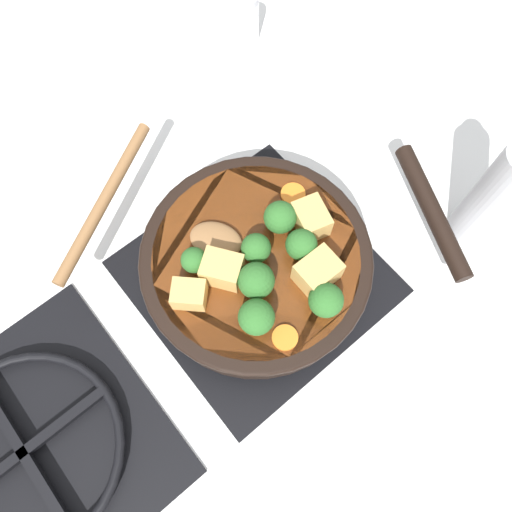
# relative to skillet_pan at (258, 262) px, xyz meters

# --- Properties ---
(ground_plane) EXTENTS (2.40, 2.40, 0.00)m
(ground_plane) POSITION_rel_skillet_pan_xyz_m (0.00, 0.00, -0.06)
(ground_plane) COLOR white
(front_burner_grate) EXTENTS (0.31, 0.31, 0.03)m
(front_burner_grate) POSITION_rel_skillet_pan_xyz_m (0.00, 0.00, -0.04)
(front_burner_grate) COLOR black
(front_burner_grate) RESTS_ON ground_plane
(rear_burner_grate) EXTENTS (0.31, 0.31, 0.03)m
(rear_burner_grate) POSITION_rel_skillet_pan_xyz_m (0.00, 0.36, -0.04)
(rear_burner_grate) COLOR black
(rear_burner_grate) RESTS_ON ground_plane
(skillet_pan) EXTENTS (0.34, 0.42, 0.05)m
(skillet_pan) POSITION_rel_skillet_pan_xyz_m (0.00, 0.00, 0.00)
(skillet_pan) COLOR black
(skillet_pan) RESTS_ON front_burner_grate
(wooden_spoon) EXTENTS (0.24, 0.23, 0.02)m
(wooden_spoon) POSITION_rel_skillet_pan_xyz_m (0.13, 0.07, 0.03)
(wooden_spoon) COLOR olive
(wooden_spoon) RESTS_ON skillet_pan
(tofu_cube_center_large) EXTENTS (0.05, 0.05, 0.03)m
(tofu_cube_center_large) POSITION_rel_skillet_pan_xyz_m (0.01, 0.10, 0.04)
(tofu_cube_center_large) COLOR tan
(tofu_cube_center_large) RESTS_ON skillet_pan
(tofu_cube_near_handle) EXTENTS (0.04, 0.05, 0.04)m
(tofu_cube_near_handle) POSITION_rel_skillet_pan_xyz_m (-0.07, -0.04, 0.04)
(tofu_cube_near_handle) COLOR tan
(tofu_cube_near_handle) RESTS_ON skillet_pan
(tofu_cube_east_chunk) EXTENTS (0.05, 0.05, 0.04)m
(tofu_cube_east_chunk) POSITION_rel_skillet_pan_xyz_m (-0.01, -0.08, 0.04)
(tofu_cube_east_chunk) COLOR tan
(tofu_cube_east_chunk) RESTS_ON skillet_pan
(tofu_cube_west_chunk) EXTENTS (0.06, 0.06, 0.04)m
(tofu_cube_west_chunk) POSITION_rel_skillet_pan_xyz_m (0.01, 0.05, 0.04)
(tofu_cube_west_chunk) COLOR tan
(tofu_cube_west_chunk) RESTS_ON skillet_pan
(broccoli_floret_near_spoon) EXTENTS (0.04, 0.04, 0.05)m
(broccoli_floret_near_spoon) POSITION_rel_skillet_pan_xyz_m (0.01, -0.05, 0.05)
(broccoli_floret_near_spoon) COLOR #709956
(broccoli_floret_near_spoon) RESTS_ON skillet_pan
(broccoli_floret_center_top) EXTENTS (0.04, 0.04, 0.05)m
(broccoli_floret_center_top) POSITION_rel_skillet_pan_xyz_m (-0.10, -0.02, 0.05)
(broccoli_floret_center_top) COLOR #709956
(broccoli_floret_center_top) RESTS_ON skillet_pan
(broccoli_floret_east_rim) EXTENTS (0.04, 0.04, 0.05)m
(broccoli_floret_east_rim) POSITION_rel_skillet_pan_xyz_m (-0.07, 0.06, 0.05)
(broccoli_floret_east_rim) COLOR #709956
(broccoli_floret_east_rim) RESTS_ON skillet_pan
(broccoli_floret_west_rim) EXTENTS (0.04, 0.04, 0.05)m
(broccoli_floret_west_rim) POSITION_rel_skillet_pan_xyz_m (-0.03, -0.04, 0.05)
(broccoli_floret_west_rim) COLOR #709956
(broccoli_floret_west_rim) RESTS_ON skillet_pan
(broccoli_floret_north_edge) EXTENTS (0.04, 0.04, 0.04)m
(broccoli_floret_north_edge) POSITION_rel_skillet_pan_xyz_m (-0.00, -0.00, 0.05)
(broccoli_floret_north_edge) COLOR #709956
(broccoli_floret_north_edge) RESTS_ON skillet_pan
(broccoli_floret_south_cluster) EXTENTS (0.03, 0.03, 0.04)m
(broccoli_floret_south_cluster) POSITION_rel_skillet_pan_xyz_m (0.04, 0.07, 0.05)
(broccoli_floret_south_cluster) COLOR #709956
(broccoli_floret_south_cluster) RESTS_ON skillet_pan
(broccoli_floret_mid_floret) EXTENTS (0.04, 0.04, 0.05)m
(broccoli_floret_mid_floret) POSITION_rel_skillet_pan_xyz_m (-0.03, 0.03, 0.05)
(broccoli_floret_mid_floret) COLOR #709956
(broccoli_floret_mid_floret) RESTS_ON skillet_pan
(carrot_slice_orange_thin) EXTENTS (0.03, 0.03, 0.01)m
(carrot_slice_orange_thin) POSITION_rel_skillet_pan_xyz_m (-0.10, 0.04, 0.03)
(carrot_slice_orange_thin) COLOR orange
(carrot_slice_orange_thin) RESTS_ON skillet_pan
(carrot_slice_near_center) EXTENTS (0.03, 0.03, 0.01)m
(carrot_slice_near_center) POSITION_rel_skillet_pan_xyz_m (0.04, -0.09, 0.03)
(carrot_slice_near_center) COLOR orange
(carrot_slice_near_center) RESTS_ON skillet_pan
(pepper_mill) EXTENTS (0.06, 0.06, 0.22)m
(pepper_mill) POSITION_rel_skillet_pan_xyz_m (-0.13, -0.28, 0.05)
(pepper_mill) COLOR #B2B2B7
(pepper_mill) RESTS_ON ground_plane
(salt_shaker) EXTENTS (0.04, 0.04, 0.09)m
(salt_shaker) POSITION_rel_skillet_pan_xyz_m (0.34, -0.26, -0.01)
(salt_shaker) COLOR white
(salt_shaker) RESTS_ON ground_plane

